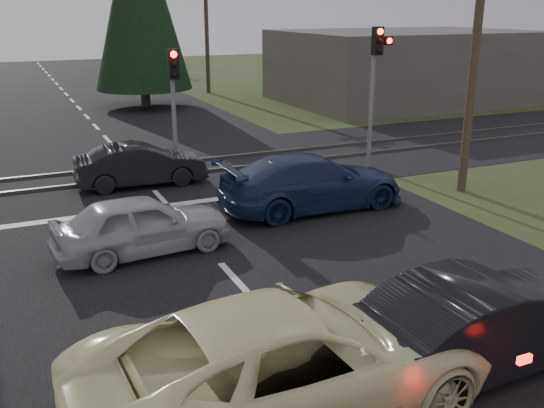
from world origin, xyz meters
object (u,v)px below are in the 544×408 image
traffic_signal_right (376,70)px  dark_car_far (141,165)px  silver_car (142,225)px  blue_sedan (312,182)px  traffic_signal_center (174,92)px  utility_pole_mid (206,16)px  utility_pole_far (126,13)px  utility_pole_near (477,29)px  cream_coupe (288,360)px  dark_hatchback (485,322)px

traffic_signal_right → dark_car_far: (-7.75, 1.07, -2.66)m
silver_car → blue_sedan: (4.94, 1.24, 0.08)m
traffic_signal_right → blue_sedan: bearing=-141.8°
traffic_signal_center → utility_pole_mid: utility_pole_mid is taller
utility_pole_far → traffic_signal_right: bearing=-91.2°
traffic_signal_center → utility_pole_far: utility_pole_far is taller
silver_car → traffic_signal_center: bearing=-28.0°
utility_pole_near → blue_sedan: (-4.94, 0.34, -3.97)m
traffic_signal_center → utility_pole_mid: (7.50, 19.32, 1.92)m
utility_pole_far → utility_pole_mid: bearing=-90.0°
utility_pole_mid → cream_coupe: (-9.35, -31.33, -3.91)m
traffic_signal_center → utility_pole_far: bearing=80.4°
utility_pole_mid → dark_car_far: (-8.71, -19.46, -4.07)m
utility_pole_mid → utility_pole_far: same height
utility_pole_near → cream_coupe: utility_pole_near is taller
cream_coupe → dark_hatchback: 3.23m
dark_hatchback → traffic_signal_right: bearing=-28.1°
utility_pole_near → utility_pole_far: bearing=90.0°
traffic_signal_right → traffic_signal_center: traffic_signal_right is taller
traffic_signal_center → traffic_signal_right: bearing=-10.4°
dark_car_far → traffic_signal_right: bearing=-95.9°
utility_pole_mid → blue_sedan: size_ratio=1.74×
dark_car_far → blue_sedan: bearing=-136.1°
traffic_signal_center → blue_sedan: bearing=-59.4°
utility_pole_mid → cream_coupe: utility_pole_mid is taller
cream_coupe → blue_sedan: cream_coupe is taller
traffic_signal_right → silver_car: size_ratio=1.19×
dark_hatchback → blue_sedan: (1.19, 7.87, -0.00)m
traffic_signal_right → utility_pole_near: size_ratio=0.52×
traffic_signal_center → utility_pole_near: utility_pole_near is taller
silver_car → dark_car_far: size_ratio=1.00×
traffic_signal_right → utility_pole_far: (0.95, 45.53, 1.41)m
utility_pole_near → dark_car_far: bearing=152.5°
utility_pole_near → dark_hatchback: bearing=-129.1°
silver_car → cream_coupe: bearing=179.8°
traffic_signal_center → silver_car: size_ratio=1.04×
utility_pole_mid → traffic_signal_center: bearing=-111.2°
utility_pole_near → dark_car_far: (-8.71, 4.54, -4.07)m
utility_pole_far → blue_sedan: (-4.94, -48.66, -3.97)m
utility_pole_far → silver_car: utility_pole_far is taller
utility_pole_mid → dark_hatchback: utility_pole_mid is taller
dark_car_far → traffic_signal_center: bearing=-81.5°
traffic_signal_center → dark_car_far: traffic_signal_center is taller
traffic_signal_center → blue_sedan: size_ratio=0.79×
dark_hatchback → dark_car_far: (-2.58, 12.07, -0.10)m
cream_coupe → dark_car_far: cream_coupe is taller
utility_pole_near → dark_hatchback: utility_pole_near is taller
cream_coupe → utility_pole_mid: bearing=-19.7°
utility_pole_mid → dark_hatchback: size_ratio=1.97×
traffic_signal_center → utility_pole_mid: size_ratio=0.46×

